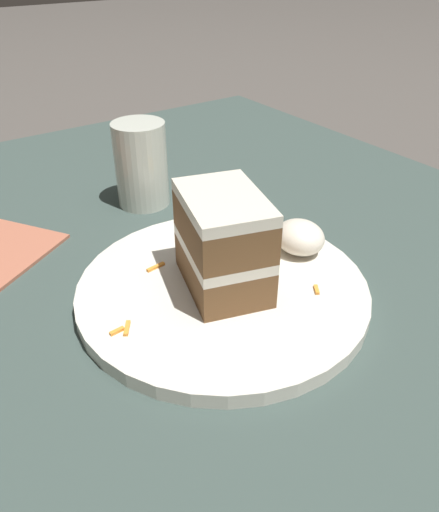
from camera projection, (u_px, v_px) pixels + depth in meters
The scene contains 8 objects.
ground_plane at pixel (208, 308), 0.57m from camera, with size 6.00×6.00×0.00m, color #4C4742.
dining_table at pixel (208, 295), 0.56m from camera, with size 1.17×0.97×0.04m, color #384742.
plate at pixel (219, 291), 0.52m from camera, with size 0.30×0.30×0.02m, color silver.
cake_slice at pixel (221, 243), 0.49m from camera, with size 0.13×0.10×0.10m.
cream_dollop at pixel (300, 237), 0.57m from camera, with size 0.06×0.05×0.04m, color silver.
orange_garnish at pixel (230, 228), 0.62m from camera, with size 0.05×0.05×0.00m, color orange.
carrot_shreds_scatter at pixel (208, 276), 0.53m from camera, with size 0.14×0.21×0.00m.
drinking_glass at pixel (142, 170), 0.69m from camera, with size 0.07×0.07×0.12m.
Camera 1 is at (-0.37, 0.25, 0.36)m, focal length 35.00 mm.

